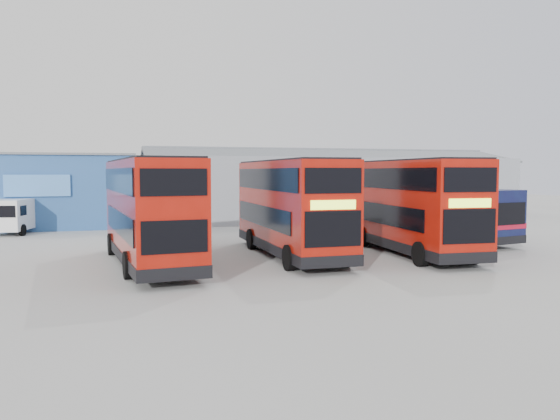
% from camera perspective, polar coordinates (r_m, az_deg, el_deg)
% --- Properties ---
extents(ground_plane, '(120.00, 120.00, 0.00)m').
position_cam_1_polar(ground_plane, '(25.83, 4.02, -4.63)').
color(ground_plane, '#9C9C97').
rests_on(ground_plane, ground).
extents(office_block, '(12.30, 8.32, 5.12)m').
position_cam_1_polar(office_block, '(42.27, -23.26, 1.92)').
color(office_block, '#224B8A').
rests_on(office_block, ground).
extents(maintenance_shed, '(30.50, 12.00, 5.89)m').
position_cam_1_polar(maintenance_shed, '(47.09, 4.72, 2.44)').
color(maintenance_shed, gray).
rests_on(maintenance_shed, ground).
extents(double_decker_left, '(3.59, 10.59, 4.40)m').
position_cam_1_polar(double_decker_left, '(23.06, -13.52, -0.30)').
color(double_decker_left, '#9E1309').
rests_on(double_decker_left, ground).
extents(double_decker_centre, '(2.75, 10.48, 4.41)m').
position_cam_1_polar(double_decker_centre, '(25.03, 1.06, 0.16)').
color(double_decker_centre, '#9E1309').
rests_on(double_decker_centre, ground).
extents(double_decker_right, '(3.13, 10.62, 4.44)m').
position_cam_1_polar(double_decker_right, '(26.68, 13.20, 0.32)').
color(double_decker_right, '#9E1309').
rests_on(double_decker_right, ground).
extents(single_decker_blue, '(4.58, 11.24, 2.98)m').
position_cam_1_polar(single_decker_blue, '(32.61, 15.43, -0.35)').
color(single_decker_blue, '#0D183B').
rests_on(single_decker_blue, ground).
extents(panel_van, '(2.96, 5.28, 2.18)m').
position_cam_1_polar(panel_van, '(38.41, -25.80, -0.36)').
color(panel_van, white).
rests_on(panel_van, ground).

